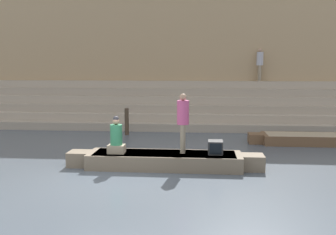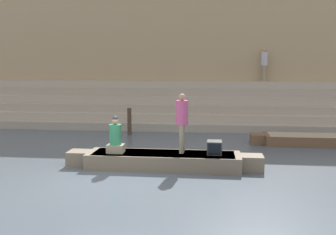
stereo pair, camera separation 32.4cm
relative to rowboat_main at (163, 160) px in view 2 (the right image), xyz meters
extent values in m
plane|color=#4C5660|center=(-1.36, -1.40, -0.24)|extent=(120.00, 120.00, 0.00)
cube|color=tan|center=(-1.36, 7.83, -0.05)|extent=(36.00, 3.32, 0.37)
cube|color=#B2A28D|center=(-1.36, 8.11, 0.31)|extent=(36.00, 2.77, 0.37)
cube|color=tan|center=(-1.36, 8.39, 0.68)|extent=(36.00, 2.22, 0.37)
cube|color=#B2A28D|center=(-1.36, 8.66, 1.04)|extent=(36.00, 1.66, 0.37)
cube|color=tan|center=(-1.36, 8.94, 1.41)|extent=(36.00, 1.11, 0.37)
cube|color=#B2A28D|center=(-1.36, 9.22, 1.77)|extent=(36.00, 0.55, 0.37)
cube|color=tan|center=(-1.36, 10.09, 4.12)|extent=(34.20, 1.20, 8.71)
cube|color=brown|center=(-1.36, 9.47, 0.06)|extent=(34.20, 0.12, 0.60)
cube|color=#756651|center=(0.00, 0.00, -0.02)|extent=(4.53, 1.17, 0.44)
cube|color=tan|center=(0.00, 0.00, 0.18)|extent=(4.16, 1.07, 0.05)
cube|color=#756651|center=(2.58, 0.00, -0.02)|extent=(0.63, 0.64, 0.44)
cube|color=#756651|center=(-2.58, 0.00, -0.02)|extent=(0.63, 0.64, 0.44)
cylinder|color=olive|center=(-0.68, 0.68, 0.11)|extent=(3.00, 0.04, 0.04)
cylinder|color=gray|center=(0.54, 0.22, 0.63)|extent=(0.15, 0.15, 0.85)
cylinder|color=gray|center=(0.54, 0.03, 0.63)|extent=(0.15, 0.15, 0.85)
cylinder|color=#C64C7F|center=(0.54, 0.12, 1.41)|extent=(0.35, 0.35, 0.71)
sphere|color=tan|center=(0.54, 0.12, 1.86)|extent=(0.20, 0.20, 0.20)
cube|color=gray|center=(-1.41, -0.12, 0.33)|extent=(0.49, 0.39, 0.25)
cylinder|color=#338456|center=(-1.41, -0.12, 0.75)|extent=(0.35, 0.35, 0.60)
sphere|color=tan|center=(-1.41, -0.12, 1.16)|extent=(0.20, 0.20, 0.20)
sphere|color=#333338|center=(-1.41, -0.12, 1.23)|extent=(0.17, 0.17, 0.17)
cube|color=#2D2D2D|center=(1.50, 0.04, 0.40)|extent=(0.43, 0.48, 0.39)
cube|color=black|center=(1.50, -0.20, 0.40)|extent=(0.35, 0.02, 0.31)
cube|color=brown|center=(5.37, 4.01, -0.05)|extent=(3.85, 1.25, 0.38)
cube|color=tan|center=(5.37, 4.01, 0.11)|extent=(3.54, 1.15, 0.05)
cube|color=brown|center=(3.18, 4.01, -0.05)|extent=(0.54, 0.69, 0.38)
cylinder|color=#473828|center=(-2.16, 5.34, 0.35)|extent=(0.18, 0.18, 1.17)
cylinder|color=gray|center=(3.99, 9.31, 2.36)|extent=(0.14, 0.14, 0.81)
cylinder|color=gray|center=(3.99, 9.12, 2.36)|extent=(0.14, 0.14, 0.81)
cylinder|color=#B2B2BC|center=(3.99, 9.22, 3.10)|extent=(0.34, 0.34, 0.67)
sphere|color=tan|center=(3.99, 9.22, 3.53)|extent=(0.19, 0.19, 0.19)
camera|label=1|loc=(1.11, -11.29, 2.80)|focal=42.00mm
camera|label=2|loc=(1.43, -11.26, 2.80)|focal=42.00mm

